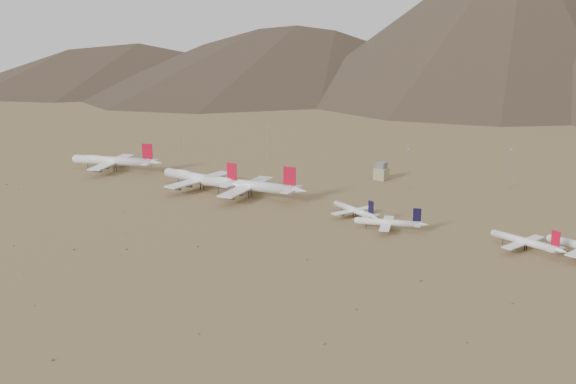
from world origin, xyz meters
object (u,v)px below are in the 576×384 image
Objects in this scene: widebody_west at (114,161)px; narrowbody_a at (355,210)px; widebody_east at (249,185)px; control_tower at (381,172)px; widebody_centre at (201,178)px; narrowbody_b at (390,223)px.

narrowbody_a is at bearing -21.52° from widebody_west.
widebody_east is 1.98× the size of narrowbody_a.
widebody_east is 98.12m from control_tower.
widebody_centre is 1.91× the size of narrowbody_a.
widebody_centre is at bearing 172.97° from widebody_east.
widebody_centre is 138.81m from narrowbody_b.
widebody_centre is 121.18m from control_tower.
control_tower is at bearing 52.20° from widebody_east.
widebody_west is at bearing -152.68° from control_tower.
widebody_east is at bearing -21.75° from widebody_west.
widebody_east reaches higher than control_tower.
narrowbody_a is (198.15, -0.85, -3.05)m from widebody_west.
widebody_west is at bearing 179.11° from widebody_centre.
widebody_east is 5.99× the size of control_tower.
widebody_east reaches higher than narrowbody_b.
control_tower is (-30.72, 87.32, 1.24)m from narrowbody_a.
narrowbody_b is 3.07× the size of control_tower.
narrowbody_b is at bearing -16.30° from widebody_east.
widebody_centre is at bearing -23.62° from widebody_west.
widebody_centre is at bearing -157.57° from narrowbody_a.
widebody_west reaches higher than narrowbody_b.
widebody_west reaches higher than control_tower.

